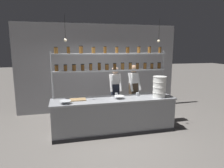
{
  "coord_description": "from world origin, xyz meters",
  "views": [
    {
      "loc": [
        -1.26,
        -4.9,
        2.23
      ],
      "look_at": [
        -0.0,
        0.2,
        1.27
      ],
      "focal_mm": 32.0,
      "sensor_mm": 36.0,
      "label": 1
    }
  ],
  "objects": [
    {
      "name": "prep_bowl_near_left",
      "position": [
        0.13,
        -0.05,
        0.96
      ],
      "size": [
        0.27,
        0.27,
        0.07
      ],
      "color": "white",
      "rests_on": "prep_counter"
    },
    {
      "name": "chef_left",
      "position": [
        0.25,
        0.84,
        0.96
      ],
      "size": [
        0.36,
        0.29,
        1.67
      ],
      "rotation": [
        0.0,
        0.0,
        0.0
      ],
      "color": "black",
      "rests_on": "ground_plane"
    },
    {
      "name": "cutting_board",
      "position": [
        -0.93,
        0.07,
        0.93
      ],
      "size": [
        0.4,
        0.26,
        0.02
      ],
      "color": "#A88456",
      "rests_on": "prep_counter"
    },
    {
      "name": "serving_cup_front",
      "position": [
        0.11,
        0.16,
        0.97
      ],
      "size": [
        0.08,
        0.08,
        0.11
      ],
      "color": "#B2B7BC",
      "rests_on": "prep_counter"
    },
    {
      "name": "back_wall",
      "position": [
        0.0,
        2.05,
        1.52
      ],
      "size": [
        5.64,
        0.12,
        3.03
      ],
      "primitive_type": "cube",
      "color": "#939399",
      "rests_on": "ground_plane"
    },
    {
      "name": "ground_plane",
      "position": [
        0.0,
        0.0,
        0.0
      ],
      "size": [
        40.0,
        40.0,
        0.0
      ],
      "primitive_type": "plane",
      "color": "slate"
    },
    {
      "name": "container_stack",
      "position": [
        1.23,
        -0.13,
        1.2
      ],
      "size": [
        0.36,
        0.36,
        0.56
      ],
      "color": "white",
      "rests_on": "prep_counter"
    },
    {
      "name": "prep_counter",
      "position": [
        0.0,
        -0.0,
        0.46
      ],
      "size": [
        3.24,
        0.76,
        0.92
      ],
      "color": "gray",
      "rests_on": "ground_plane"
    },
    {
      "name": "spice_shelf_unit",
      "position": [
        -0.01,
        0.33,
        1.81
      ],
      "size": [
        3.12,
        0.28,
        2.28
      ],
      "color": "#999BA0",
      "rests_on": "ground_plane"
    },
    {
      "name": "prep_bowl_center_front",
      "position": [
        -1.24,
        -0.2,
        0.96
      ],
      "size": [
        0.28,
        0.28,
        0.08
      ],
      "color": "silver",
      "rests_on": "prep_counter"
    },
    {
      "name": "chef_center",
      "position": [
        0.76,
        0.62,
        1.0
      ],
      "size": [
        0.41,
        0.35,
        1.73
      ],
      "rotation": [
        0.0,
        0.0,
        0.27
      ],
      "color": "black",
      "rests_on": "ground_plane"
    },
    {
      "name": "serving_cup_by_board",
      "position": [
        0.7,
        0.13,
        0.97
      ],
      "size": [
        0.08,
        0.08,
        0.09
      ],
      "color": "#B2B7BC",
      "rests_on": "prep_counter"
    },
    {
      "name": "pendant_light_row",
      "position": [
        0.02,
        0.0,
        2.43
      ],
      "size": [
        2.46,
        0.07,
        0.61
      ],
      "color": "black"
    }
  ]
}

